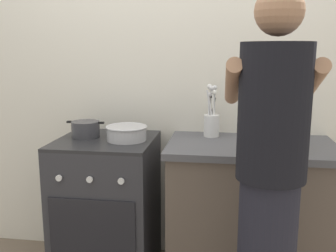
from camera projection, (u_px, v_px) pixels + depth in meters
The scene contains 8 objects.
back_wall at pixel (198, 80), 2.59m from camera, with size 3.20×0.10×2.50m.
countertop at pixel (249, 214), 2.36m from camera, with size 1.00×0.60×0.90m.
stove_range at pixel (108, 207), 2.49m from camera, with size 0.60×0.62×0.90m.
pot at pixel (86, 129), 2.44m from camera, with size 0.24×0.18×0.10m.
mixing_bowl at pixel (127, 132), 2.36m from camera, with size 0.26×0.26×0.09m.
utensil_crock at pixel (212, 120), 2.45m from camera, with size 0.10×0.10×0.33m.
oil_bottle at pixel (297, 130), 2.15m from camera, with size 0.06×0.06×0.25m.
person at pixel (270, 187), 1.68m from camera, with size 0.41×0.50×1.70m.
Camera 1 is at (0.37, -2.11, 1.45)m, focal length 41.00 mm.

